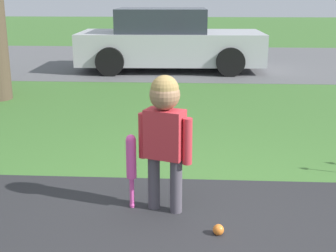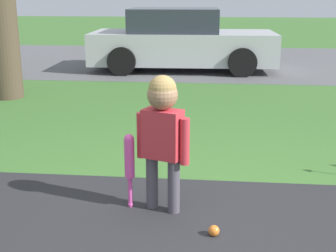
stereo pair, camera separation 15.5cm
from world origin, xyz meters
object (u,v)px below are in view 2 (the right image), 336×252
object	(u,v)px
child	(163,125)
baseball_bat	(129,161)
parked_car	(181,41)
sports_ball	(214,231)

from	to	relation	value
child	baseball_bat	bearing A→B (deg)	-165.29
child	baseball_bat	xyz separation A→B (m)	(-0.26, 0.02, -0.30)
baseball_bat	parked_car	bearing A→B (deg)	90.96
parked_car	sports_ball	bearing A→B (deg)	-85.96
baseball_bat	sports_ball	distance (m)	0.85
sports_ball	child	bearing A→B (deg)	136.86
baseball_bat	sports_ball	world-z (taller)	baseball_bat
baseball_bat	sports_ball	xyz separation A→B (m)	(0.66, -0.40, -0.35)
baseball_bat	parked_car	xyz separation A→B (m)	(-0.12, 6.91, 0.22)
baseball_bat	parked_car	world-z (taller)	parked_car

